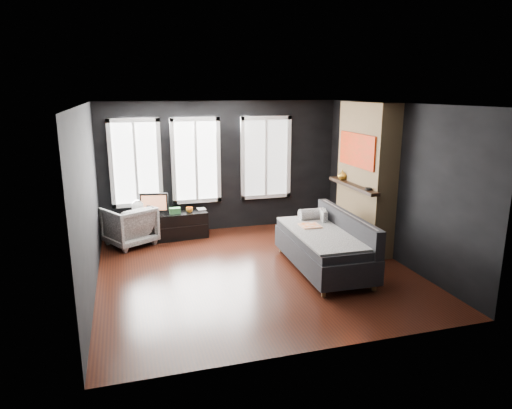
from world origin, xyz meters
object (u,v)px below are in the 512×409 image
object	(u,v)px
sofa	(323,242)
monitor	(154,203)
media_console	(169,226)
book	(197,204)
mug	(189,209)
armchair	(129,224)
mantel_vase	(342,175)

from	to	relation	value
sofa	monitor	size ratio (longest dim) A/B	3.96
media_console	book	size ratio (longest dim) A/B	6.80
monitor	book	bearing A→B (deg)	20.84
mug	book	bearing A→B (deg)	39.98
armchair	mug	size ratio (longest dim) A/B	6.19
sofa	media_console	bearing A→B (deg)	135.71
sofa	mantel_vase	size ratio (longest dim) A/B	11.69
book	mantel_vase	xyz separation A→B (m)	(2.64, -1.18, 0.68)
book	mug	bearing A→B (deg)	-140.02
armchair	mug	bearing A→B (deg)	156.15
armchair	monitor	size ratio (longest dim) A/B	1.52
monitor	book	xyz separation A→B (m)	(0.87, 0.16, -0.13)
mug	book	distance (m)	0.25
media_console	book	xyz separation A→B (m)	(0.61, 0.13, 0.37)
armchair	monitor	bearing A→B (deg)	164.37
monitor	mug	world-z (taller)	monitor
monitor	mug	distance (m)	0.71
armchair	sofa	bearing A→B (deg)	114.48
sofa	armchair	distance (m)	3.76
monitor	book	size ratio (longest dim) A/B	2.46
media_console	mug	size ratio (longest dim) A/B	11.21
mug	book	world-z (taller)	book
monitor	mantel_vase	xyz separation A→B (m)	(3.51, -1.02, 0.55)
media_console	monitor	size ratio (longest dim) A/B	2.76
armchair	book	xyz separation A→B (m)	(1.36, 0.28, 0.22)
armchair	mantel_vase	distance (m)	4.20
monitor	sofa	bearing A→B (deg)	-31.42
mug	sofa	bearing A→B (deg)	-51.05
sofa	mantel_vase	bearing A→B (deg)	55.02
media_console	monitor	bearing A→B (deg)	-178.72
sofa	book	xyz separation A→B (m)	(-1.69, 2.47, 0.17)
book	monitor	bearing A→B (deg)	-169.92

